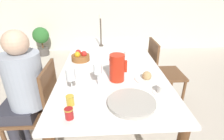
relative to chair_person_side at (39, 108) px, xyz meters
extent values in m
plane|color=beige|center=(0.67, 0.40, -0.49)|extent=(20.00, 20.00, 0.00)
cube|color=white|center=(0.67, 0.40, 0.25)|extent=(0.95, 1.95, 0.03)
cylinder|color=brown|center=(0.25, 1.32, -0.13)|extent=(0.07, 0.07, 0.72)
cylinder|color=brown|center=(1.08, 1.32, -0.13)|extent=(0.07, 0.07, 0.72)
cylinder|color=brown|center=(-0.25, 0.18, -0.27)|extent=(0.04, 0.04, 0.44)
cylinder|color=brown|center=(0.12, 0.18, -0.27)|extent=(0.04, 0.04, 0.44)
cube|color=brown|center=(-0.07, 0.00, -0.03)|extent=(0.42, 0.42, 0.03)
cube|color=brown|center=(0.13, 0.00, 0.19)|extent=(0.03, 0.39, 0.42)
cylinder|color=brown|center=(1.59, 0.86, -0.27)|extent=(0.04, 0.04, 0.44)
cylinder|color=brown|center=(1.59, 0.49, -0.27)|extent=(0.04, 0.04, 0.44)
cylinder|color=brown|center=(1.22, 0.86, -0.27)|extent=(0.04, 0.04, 0.44)
cylinder|color=brown|center=(1.22, 0.49, -0.27)|extent=(0.04, 0.04, 0.44)
cube|color=brown|center=(1.40, 0.68, -0.03)|extent=(0.42, 0.42, 0.03)
cube|color=brown|center=(1.20, 0.68, 0.19)|extent=(0.03, 0.39, 0.42)
cylinder|color=#33333D|center=(-0.21, -0.11, -0.25)|extent=(0.09, 0.09, 0.47)
cylinder|color=#33333D|center=(-0.21, 0.05, -0.25)|extent=(0.09, 0.09, 0.47)
cube|color=#33333D|center=(-0.14, -0.03, 0.03)|extent=(0.30, 0.34, 0.11)
cylinder|color=#9EA8B7|center=(-0.05, -0.03, 0.30)|extent=(0.30, 0.30, 0.46)
sphere|color=#D6AD8E|center=(-0.05, -0.03, 0.62)|extent=(0.19, 0.19, 0.19)
cylinder|color=#D6AD8E|center=(-0.15, 0.18, 0.42)|extent=(0.25, 0.06, 0.20)
cylinder|color=red|center=(0.70, 0.01, 0.38)|extent=(0.13, 0.13, 0.23)
cube|color=red|center=(0.78, 0.01, 0.39)|extent=(0.02, 0.02, 0.10)
cone|color=red|center=(0.65, 0.01, 0.47)|extent=(0.04, 0.04, 0.04)
cylinder|color=white|center=(0.35, -0.17, 0.26)|extent=(0.06, 0.06, 0.00)
cylinder|color=white|center=(0.35, -0.17, 0.32)|extent=(0.01, 0.01, 0.11)
cylinder|color=white|center=(0.35, -0.17, 0.42)|extent=(0.07, 0.07, 0.08)
cylinder|color=white|center=(0.54, -0.07, 0.26)|extent=(0.06, 0.06, 0.00)
cylinder|color=white|center=(0.54, -0.07, 0.32)|extent=(0.01, 0.01, 0.11)
cylinder|color=white|center=(0.54, -0.07, 0.41)|extent=(0.07, 0.07, 0.08)
cylinder|color=gold|center=(0.54, -0.07, 0.39)|extent=(0.06, 0.06, 0.04)
cylinder|color=white|center=(1.03, -0.21, 0.27)|extent=(0.14, 0.14, 0.01)
cylinder|color=white|center=(1.03, -0.21, 0.30)|extent=(0.08, 0.08, 0.06)
cube|color=white|center=(1.08, -0.21, 0.30)|extent=(0.01, 0.01, 0.03)
cylinder|color=white|center=(0.88, 0.56, 0.27)|extent=(0.14, 0.14, 0.01)
cylinder|color=white|center=(0.88, 0.56, 0.30)|extent=(0.08, 0.08, 0.06)
cube|color=white|center=(0.92, 0.56, 0.30)|extent=(0.01, 0.01, 0.03)
cylinder|color=#B7B2A8|center=(0.77, -0.34, 0.27)|extent=(0.32, 0.32, 0.02)
cylinder|color=#B7B2A8|center=(0.77, -0.34, 0.29)|extent=(0.33, 0.33, 0.01)
cylinder|color=white|center=(0.96, 0.00, 0.27)|extent=(0.20, 0.20, 0.01)
sphere|color=tan|center=(0.96, 0.00, 0.30)|extent=(0.08, 0.08, 0.08)
cylinder|color=gold|center=(0.36, -0.32, 0.30)|extent=(0.05, 0.05, 0.07)
cylinder|color=gold|center=(0.36, -0.32, 0.33)|extent=(0.05, 0.05, 0.01)
cylinder|color=#A81E1E|center=(0.38, -0.46, 0.30)|extent=(0.05, 0.05, 0.07)
cylinder|color=gold|center=(0.38, -0.46, 0.33)|extent=(0.05, 0.05, 0.01)
cylinder|color=brown|center=(0.35, 0.48, 0.29)|extent=(0.19, 0.19, 0.06)
sphere|color=red|center=(0.39, 0.47, 0.34)|extent=(0.06, 0.06, 0.06)
sphere|color=red|center=(0.32, 0.51, 0.34)|extent=(0.06, 0.06, 0.06)
sphere|color=gold|center=(0.32, 0.44, 0.34)|extent=(0.06, 0.06, 0.06)
cylinder|color=#4C4238|center=(0.57, 0.98, 0.27)|extent=(0.06, 0.06, 0.01)
cylinder|color=#4C4238|center=(0.57, 0.98, 0.45)|extent=(0.02, 0.02, 0.35)
cylinder|color=beige|center=(0.57, 0.98, 0.65)|extent=(0.02, 0.02, 0.05)
cylinder|color=#4C4742|center=(-0.81, 2.72, -0.40)|extent=(0.24, 0.24, 0.18)
cylinder|color=brown|center=(-0.81, 2.72, -0.24)|extent=(0.04, 0.04, 0.15)
sphere|color=#2D6B2D|center=(-0.81, 2.72, -0.01)|extent=(0.36, 0.36, 0.36)
camera|label=1|loc=(0.59, -1.30, 0.98)|focal=28.00mm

